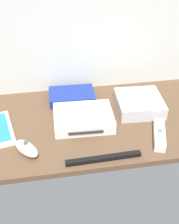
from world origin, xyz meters
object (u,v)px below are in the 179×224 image
at_px(remote_nunchuk, 26,148).
at_px(remote_classic_pad, 86,113).
at_px(mini_computer, 139,103).
at_px(game_console, 83,118).
at_px(sensor_bar, 104,158).
at_px(remote_wand, 159,134).
at_px(network_router, 72,96).

height_order(remote_nunchuk, remote_classic_pad, remote_classic_pad).
xyz_separation_m(remote_nunchuk, remote_classic_pad, (0.21, 0.11, 0.03)).
bearing_deg(remote_nunchuk, mini_computer, -15.38).
distance_m(mini_computer, remote_nunchuk, 0.46).
distance_m(mini_computer, remote_classic_pad, 0.23).
bearing_deg(game_console, sensor_bar, -77.94).
height_order(mini_computer, remote_wand, mini_computer).
distance_m(network_router, remote_wand, 0.39).
distance_m(network_router, remote_classic_pad, 0.18).
bearing_deg(sensor_bar, remote_classic_pad, 96.07).
height_order(remote_classic_pad, sensor_bar, remote_classic_pad).
bearing_deg(mini_computer, remote_wand, -84.72).
xyz_separation_m(game_console, remote_wand, (0.24, -0.13, -0.01)).
bearing_deg(sensor_bar, game_console, 97.97).
relative_size(game_console, remote_classic_pad, 1.46).
bearing_deg(sensor_bar, remote_nunchuk, 161.70).
bearing_deg(network_router, game_console, -80.23).
bearing_deg(game_console, remote_classic_pad, -54.54).
bearing_deg(remote_wand, remote_classic_pad, 172.59).
distance_m(mini_computer, remote_wand, 0.18).
bearing_deg(mini_computer, remote_classic_pad, -162.92).
bearing_deg(game_console, remote_nunchuk, -145.30).
relative_size(network_router, remote_nunchuk, 1.74).
xyz_separation_m(mini_computer, remote_wand, (0.02, -0.18, -0.01)).
height_order(network_router, sensor_bar, network_router).
xyz_separation_m(game_console, remote_nunchuk, (-0.20, -0.13, -0.00)).
height_order(mini_computer, network_router, mini_computer).
bearing_deg(sensor_bar, network_router, 97.22).
bearing_deg(remote_nunchuk, remote_wand, -38.05).
distance_m(game_console, remote_wand, 0.27).
bearing_deg(remote_classic_pad, game_console, 126.35).
relative_size(remote_wand, remote_classic_pad, 1.02).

